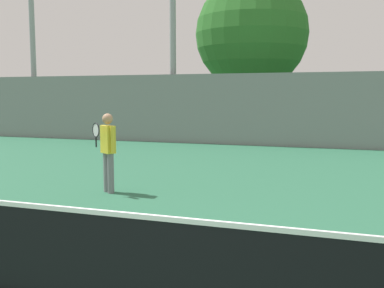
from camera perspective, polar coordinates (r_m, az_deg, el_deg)
tennis_net at (r=4.51m, az=-6.68°, el=-14.79°), size 10.17×0.09×1.00m
tennis_player at (r=9.87m, az=-10.64°, el=-0.48°), size 0.53×0.51×1.73m
light_pole_near_left at (r=20.82m, az=-2.46°, el=14.56°), size 0.90×0.60×8.92m
light_pole_far_right at (r=24.80m, az=-19.59°, el=12.32°), size 0.90×0.60×8.40m
back_fence at (r=18.73m, az=13.38°, el=4.22°), size 33.42×0.06×3.02m
tree_green_broad at (r=23.80m, az=7.59°, el=13.67°), size 5.74×5.74×8.10m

